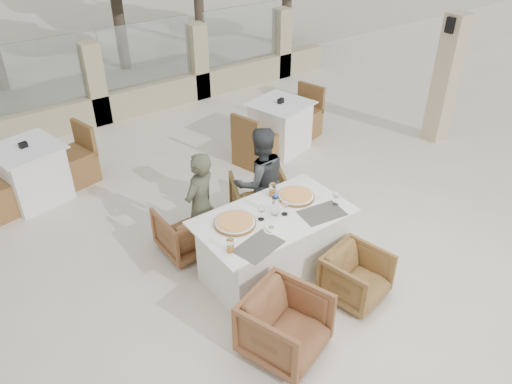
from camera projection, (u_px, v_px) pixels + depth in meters
ground at (267, 272)px, 5.47m from camera, size 80.00×80.00×0.00m
perimeter_wall_far at (94, 78)px, 8.30m from camera, size 10.00×0.34×1.60m
lantern_pillar at (446, 80)px, 7.68m from camera, size 0.34×0.34×2.00m
dining_table at (273, 245)px, 5.26m from camera, size 1.60×0.90×0.77m
placemat_near_left at (259, 246)px, 4.64m from camera, size 0.51×0.40×0.00m
placemat_near_right at (322, 213)px, 5.09m from camera, size 0.49×0.36×0.00m
pizza_left at (235, 222)px, 4.91m from camera, size 0.54×0.54×0.05m
pizza_right at (296, 196)px, 5.32m from camera, size 0.44×0.44×0.05m
water_bottle at (275, 205)px, 5.00m from camera, size 0.08×0.08×0.24m
wine_glass_centre at (261, 212)px, 4.95m from camera, size 0.08×0.08×0.18m
wine_glass_near at (285, 207)px, 5.02m from camera, size 0.10×0.10×0.18m
wine_glass_corner at (336, 198)px, 5.16m from camera, size 0.08×0.08×0.18m
beer_glass_left at (230, 246)px, 4.54m from camera, size 0.08×0.08×0.13m
beer_glass_right at (273, 190)px, 5.33m from camera, size 0.08×0.08×0.15m
olive_dish at (271, 229)px, 4.84m from camera, size 0.11×0.11×0.04m
armchair_far_left at (187, 230)px, 5.66m from camera, size 0.60×0.62×0.56m
armchair_far_right at (260, 201)px, 6.10m from camera, size 0.88×0.89×0.62m
armchair_near_left at (285, 326)px, 4.43m from camera, size 0.86×0.87×0.62m
armchair_near_right at (356, 277)px, 5.03m from camera, size 0.68×0.69×0.53m
diner_left at (200, 206)px, 5.43m from camera, size 0.55×0.47×1.28m
diner_right at (260, 182)px, 5.78m from camera, size 0.75×0.64×1.35m
bg_table_a at (31, 174)px, 6.50m from camera, size 1.78×1.15×0.77m
bg_table_b at (280, 126)px, 7.70m from camera, size 1.79×1.21×0.77m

